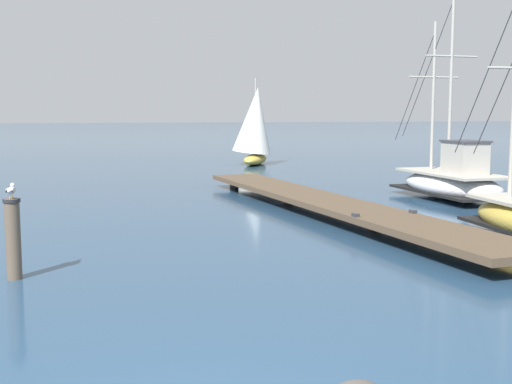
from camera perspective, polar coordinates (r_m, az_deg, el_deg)
floating_dock at (r=19.18m, az=5.92°, el=-0.84°), size 2.91×16.60×0.53m
fishing_boat_0 at (r=23.35m, az=16.57°, el=0.92°), size 2.22×6.49×7.03m
mooring_piling at (r=12.33m, az=-20.17°, el=-3.66°), size 0.30×0.30×1.43m
perched_seagull at (r=12.21m, az=-20.34°, el=0.14°), size 0.18×0.38×0.27m
distant_sailboat at (r=37.38m, az=-0.11°, el=5.72°), size 3.23×4.39×4.86m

